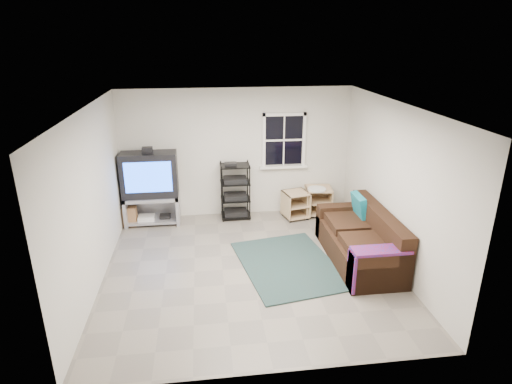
{
  "coord_description": "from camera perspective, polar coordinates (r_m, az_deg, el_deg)",
  "views": [
    {
      "loc": [
        -0.68,
        -6.02,
        3.56
      ],
      "look_at": [
        0.14,
        0.4,
        1.16
      ],
      "focal_mm": 30.0,
      "sensor_mm": 36.0,
      "label": 1
    }
  ],
  "objects": [
    {
      "name": "tv_unit",
      "position": [
        8.54,
        -13.92,
        1.26
      ],
      "size": [
        1.06,
        0.53,
        1.56
      ],
      "color": "#9999A1",
      "rests_on": "ground"
    },
    {
      "name": "side_table_right",
      "position": [
        8.99,
        8.23,
        -0.87
      ],
      "size": [
        0.59,
        0.59,
        0.61
      ],
      "rotation": [
        0.0,
        0.0,
        -0.12
      ],
      "color": "tan",
      "rests_on": "ground"
    },
    {
      "name": "sofa",
      "position": [
        7.32,
        13.87,
        -6.45
      ],
      "size": [
        0.92,
        2.07,
        0.95
      ],
      "color": "black",
      "rests_on": "ground"
    },
    {
      "name": "room",
      "position": [
        8.7,
        3.73,
        6.44
      ],
      "size": [
        4.6,
        4.62,
        4.6
      ],
      "color": "slate",
      "rests_on": "ground"
    },
    {
      "name": "av_rack",
      "position": [
        8.66,
        -2.76,
        -0.32
      ],
      "size": [
        0.58,
        0.42,
        1.17
      ],
      "color": "black",
      "rests_on": "ground"
    },
    {
      "name": "paper_bag",
      "position": [
        8.77,
        -16.49,
        -3.11
      ],
      "size": [
        0.28,
        0.19,
        0.39
      ],
      "primitive_type": "cube",
      "rotation": [
        0.0,
        0.0,
        -0.05
      ],
      "color": "#A26E48",
      "rests_on": "ground"
    },
    {
      "name": "shag_rug",
      "position": [
        7.12,
        4.35,
        -9.6
      ],
      "size": [
        1.77,
        2.22,
        0.02
      ],
      "primitive_type": "cube",
      "rotation": [
        0.0,
        0.0,
        0.17
      ],
      "color": "black",
      "rests_on": "ground"
    },
    {
      "name": "side_table_left",
      "position": [
        8.79,
        5.2,
        -1.53
      ],
      "size": [
        0.56,
        0.56,
        0.56
      ],
      "rotation": [
        0.0,
        0.0,
        0.22
      ],
      "color": "tan",
      "rests_on": "ground"
    }
  ]
}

